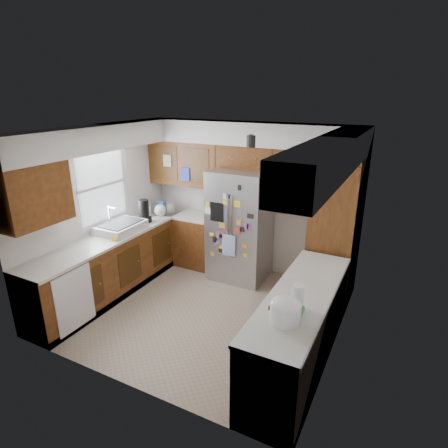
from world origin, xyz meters
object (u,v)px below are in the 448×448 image
(fridge, at_px, (240,225))
(pantry, at_px, (335,231))
(paper_towel, at_px, (298,297))
(rice_cooker, at_px, (285,309))

(fridge, bearing_deg, pantry, -2.06)
(fridge, distance_m, paper_towel, 2.52)
(pantry, height_order, rice_cooker, pantry)
(pantry, relative_size, fridge, 1.19)
(rice_cooker, distance_m, paper_towel, 0.27)
(pantry, distance_m, paper_towel, 1.94)
(paper_towel, bearing_deg, fridge, 127.69)
(fridge, height_order, rice_cooker, fridge)
(pantry, xyz_separation_m, paper_towel, (0.04, -1.94, -0.03))
(pantry, xyz_separation_m, fridge, (-1.50, 0.05, -0.17))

